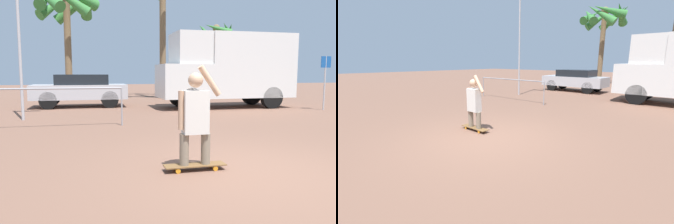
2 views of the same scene
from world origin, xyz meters
TOP-DOWN VIEW (x-y plane):
  - ground_plane at (0.00, 0.00)m, footprint 80.00×80.00m
  - skateboard at (-0.77, 0.21)m, footprint 0.94×0.24m
  - person_skateboarder at (-0.77, 0.21)m, footprint 0.66×0.22m
  - parked_car_silver at (-2.64, 10.35)m, footprint 3.98×1.72m
  - palm_tree_far_left at (-3.42, 16.91)m, footprint 4.08×4.16m
  - flagpole at (-4.23, 6.54)m, footprint 0.97×0.12m
  - plaza_railing_segment at (-3.42, 4.75)m, footprint 4.06×0.05m

SIDE VIEW (x-z plane):
  - ground_plane at x=0.00m, z-range 0.00..0.00m
  - skateboard at x=-0.77m, z-range 0.03..0.12m
  - parked_car_silver at x=-2.64m, z-range 0.06..1.46m
  - person_skateboarder at x=-0.77m, z-range 0.10..1.59m
  - plaza_railing_segment at x=-3.42m, z-range 0.36..1.44m
  - flagpole at x=-4.23m, z-range 0.44..7.24m
  - palm_tree_far_left at x=-3.42m, z-range 2.16..8.83m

